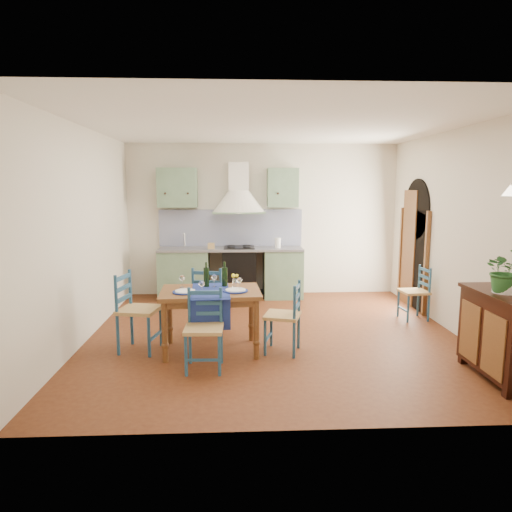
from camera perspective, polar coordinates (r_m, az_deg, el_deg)
The scene contains 13 objects.
floor at distance 6.38m, azimuth 2.25°, elevation -9.79°, with size 5.00×5.00×0.00m, color #461E0F.
back_wall at distance 8.37m, azimuth -2.27°, elevation 2.01°, with size 5.00×0.96×2.80m.
right_wall at distance 7.03m, azimuth 22.84°, elevation 2.43°, with size 0.26×5.00×2.80m.
left_wall at distance 6.37m, azimuth -20.72°, elevation 2.54°, with size 0.04×5.00×2.80m, color beige.
ceiling at distance 6.10m, azimuth 2.41°, elevation 16.07°, with size 5.00×5.00×0.01m, color white.
dining_table at distance 5.62m, azimuth -5.66°, elevation -5.18°, with size 1.24×0.94×1.08m.
chair_near at distance 5.14m, azimuth -6.50°, elevation -9.00°, with size 0.43×0.43×0.89m.
chair_far at distance 6.32m, azimuth -5.79°, elevation -5.38°, with size 0.52×0.52×0.95m.
chair_left at distance 5.83m, azimuth -14.71°, elevation -6.61°, with size 0.54×0.54×0.98m.
chair_right at distance 5.61m, azimuth 3.63°, elevation -7.53°, with size 0.51×0.51×0.88m.
chair_spare at distance 7.40m, azimuth 19.33°, elevation -4.28°, with size 0.42×0.42×0.82m.
sideboard at distance 5.47m, azimuth 28.44°, elevation -8.39°, with size 0.50×1.05×0.94m.
potted_plant at distance 5.32m, azimuth 28.80°, elevation -1.57°, with size 0.42×0.37×0.47m, color #245B27.
Camera 1 is at (-0.54, -6.03, 2.01)m, focal length 32.00 mm.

